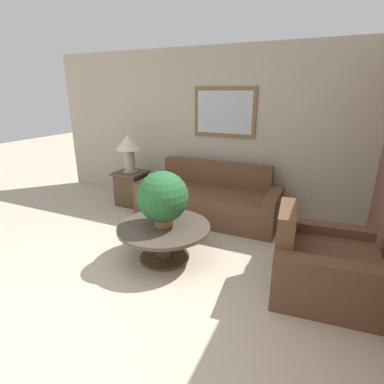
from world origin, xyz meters
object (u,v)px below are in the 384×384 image
object	(u,v)px
armchair	(321,265)
table_lamp	(129,146)
side_table	(131,188)
potted_plant_on_table	(163,197)
couch_main	(209,200)
coffee_table	(164,234)

from	to	relation	value
armchair	table_lamp	world-z (taller)	table_lamp
side_table	potted_plant_on_table	xyz separation A→B (m)	(1.43, -1.36, 0.47)
couch_main	armchair	bearing A→B (deg)	-36.94
potted_plant_on_table	side_table	bearing A→B (deg)	136.40
armchair	coffee_table	distance (m)	1.72
armchair	side_table	size ratio (longest dim) A/B	1.82
coffee_table	potted_plant_on_table	distance (m)	0.46
table_lamp	potted_plant_on_table	size ratio (longest dim) A/B	1.01
potted_plant_on_table	table_lamp	bearing A→B (deg)	136.40
couch_main	side_table	world-z (taller)	couch_main
coffee_table	potted_plant_on_table	world-z (taller)	potted_plant_on_table
armchair	coffee_table	bearing A→B (deg)	88.51
table_lamp	potted_plant_on_table	xyz separation A→B (m)	(1.43, -1.36, -0.27)
couch_main	coffee_table	world-z (taller)	couch_main
armchair	side_table	xyz separation A→B (m)	(-3.16, 1.26, 0.02)
coffee_table	table_lamp	size ratio (longest dim) A/B	1.67
couch_main	potted_plant_on_table	distance (m)	1.47
couch_main	armchair	distance (m)	2.13
coffee_table	side_table	xyz separation A→B (m)	(-1.44, 1.37, -0.01)
coffee_table	potted_plant_on_table	xyz separation A→B (m)	(-0.01, 0.01, 0.46)
armchair	coffee_table	size ratio (longest dim) A/B	0.99
table_lamp	armchair	bearing A→B (deg)	-21.72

